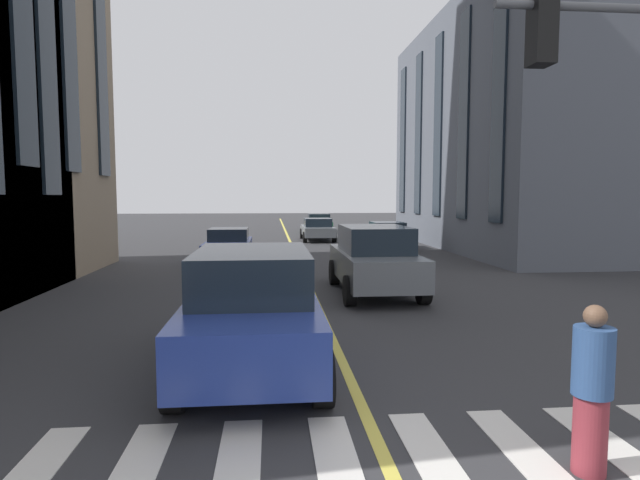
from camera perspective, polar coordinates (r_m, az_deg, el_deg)
lane_centre_line at (r=22.71m, az=-2.52°, el=-2.00°), size 80.00×0.16×0.01m
crosswalk_marking at (r=5.72m, az=7.50°, el=-23.44°), size 2.40×7.45×0.01m
car_blue_far at (r=8.22m, az=-7.40°, el=-7.44°), size 4.70×2.14×1.88m
car_grey_mid at (r=27.35m, az=7.34°, el=0.60°), size 4.40×1.95×1.37m
car_blue_parked_b at (r=21.89m, az=-10.02°, el=-0.49°), size 4.40×1.95×1.37m
car_green_oncoming at (r=38.82m, az=-0.16°, el=1.88°), size 3.90×1.89×1.40m
car_grey_trailing at (r=14.47m, az=6.02°, el=-2.09°), size 4.70×2.14×1.88m
car_grey_near at (r=31.64m, az=-0.29°, el=1.22°), size 4.40×1.95×1.37m
pedestrian_near at (r=5.85m, az=27.73°, el=-14.43°), size 0.38×0.38×1.68m
building_right_near at (r=30.75m, az=25.59°, el=10.60°), size 17.77×14.07×12.08m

